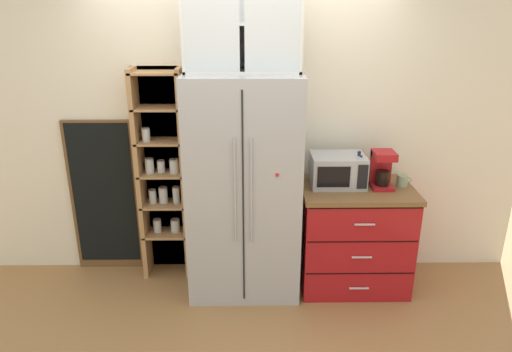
{
  "coord_description": "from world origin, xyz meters",
  "views": [
    {
      "loc": [
        0.06,
        -3.51,
        2.3
      ],
      "look_at": [
        0.1,
        0.02,
        1.01
      ],
      "focal_mm": 32.56,
      "sensor_mm": 36.0,
      "label": 1
    }
  ],
  "objects_px": {
    "mug_sage": "(402,181)",
    "bottle_cobalt": "(358,171)",
    "refrigerator": "(244,187)",
    "chalkboard_menu": "(105,197)",
    "coffee_maker": "(382,169)",
    "microwave": "(338,170)",
    "bottle_clear": "(360,174)"
  },
  "relations": [
    {
      "from": "microwave",
      "to": "bottle_cobalt",
      "type": "bearing_deg",
      "value": -6.08
    },
    {
      "from": "microwave",
      "to": "mug_sage",
      "type": "height_order",
      "value": "microwave"
    },
    {
      "from": "refrigerator",
      "to": "mug_sage",
      "type": "distance_m",
      "value": 1.31
    },
    {
      "from": "mug_sage",
      "to": "bottle_cobalt",
      "type": "relative_size",
      "value": 0.42
    },
    {
      "from": "refrigerator",
      "to": "bottle_cobalt",
      "type": "height_order",
      "value": "refrigerator"
    },
    {
      "from": "mug_sage",
      "to": "chalkboard_menu",
      "type": "height_order",
      "value": "chalkboard_menu"
    },
    {
      "from": "microwave",
      "to": "bottle_cobalt",
      "type": "xyz_separation_m",
      "value": [
        0.16,
        -0.02,
        0.0
      ]
    },
    {
      "from": "bottle_cobalt",
      "to": "mug_sage",
      "type": "bearing_deg",
      "value": -1.51
    },
    {
      "from": "microwave",
      "to": "coffee_maker",
      "type": "xyz_separation_m",
      "value": [
        0.35,
        -0.04,
        0.03
      ]
    },
    {
      "from": "microwave",
      "to": "chalkboard_menu",
      "type": "relative_size",
      "value": 0.31
    },
    {
      "from": "refrigerator",
      "to": "coffee_maker",
      "type": "distance_m",
      "value": 1.13
    },
    {
      "from": "coffee_maker",
      "to": "mug_sage",
      "type": "bearing_deg",
      "value": 4.67
    },
    {
      "from": "bottle_cobalt",
      "to": "refrigerator",
      "type": "bearing_deg",
      "value": -176.99
    },
    {
      "from": "coffee_maker",
      "to": "mug_sage",
      "type": "distance_m",
      "value": 0.21
    },
    {
      "from": "coffee_maker",
      "to": "bottle_clear",
      "type": "height_order",
      "value": "coffee_maker"
    },
    {
      "from": "chalkboard_menu",
      "to": "coffee_maker",
      "type": "bearing_deg",
      "value": -6.78
    },
    {
      "from": "microwave",
      "to": "bottle_cobalt",
      "type": "relative_size",
      "value": 1.49
    },
    {
      "from": "microwave",
      "to": "chalkboard_menu",
      "type": "bearing_deg",
      "value": 173.22
    },
    {
      "from": "mug_sage",
      "to": "bottle_cobalt",
      "type": "bearing_deg",
      "value": 178.49
    },
    {
      "from": "coffee_maker",
      "to": "bottle_clear",
      "type": "xyz_separation_m",
      "value": [
        -0.19,
        -0.05,
        -0.03
      ]
    },
    {
      "from": "bottle_clear",
      "to": "chalkboard_menu",
      "type": "bearing_deg",
      "value": 171.43
    },
    {
      "from": "mug_sage",
      "to": "bottle_cobalt",
      "type": "height_order",
      "value": "bottle_cobalt"
    },
    {
      "from": "bottle_cobalt",
      "to": "chalkboard_menu",
      "type": "xyz_separation_m",
      "value": [
        -2.18,
        0.26,
        -0.33
      ]
    },
    {
      "from": "mug_sage",
      "to": "bottle_clear",
      "type": "bearing_deg",
      "value": -170.58
    },
    {
      "from": "microwave",
      "to": "mug_sage",
      "type": "bearing_deg",
      "value": -2.9
    },
    {
      "from": "refrigerator",
      "to": "microwave",
      "type": "xyz_separation_m",
      "value": [
        0.77,
        0.07,
        0.12
      ]
    },
    {
      "from": "mug_sage",
      "to": "bottle_cobalt",
      "type": "xyz_separation_m",
      "value": [
        -0.37,
        0.01,
        0.08
      ]
    },
    {
      "from": "bottle_clear",
      "to": "chalkboard_menu",
      "type": "distance_m",
      "value": 2.23
    },
    {
      "from": "mug_sage",
      "to": "bottle_clear",
      "type": "distance_m",
      "value": 0.39
    },
    {
      "from": "chalkboard_menu",
      "to": "refrigerator",
      "type": "bearing_deg",
      "value": -13.83
    },
    {
      "from": "bottle_clear",
      "to": "mug_sage",
      "type": "bearing_deg",
      "value": 9.42
    },
    {
      "from": "bottle_cobalt",
      "to": "bottle_clear",
      "type": "bearing_deg",
      "value": -90.0
    }
  ]
}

